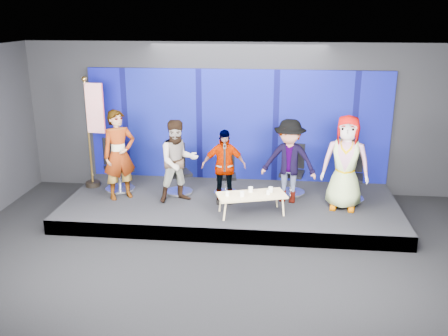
{
  "coord_description": "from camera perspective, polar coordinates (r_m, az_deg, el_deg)",
  "views": [
    {
      "loc": [
        0.93,
        -7.42,
        4.18
      ],
      "look_at": [
        -0.14,
        2.4,
        1.04
      ],
      "focal_mm": 40.0,
      "sensor_mm": 36.0,
      "label": 1
    }
  ],
  "objects": [
    {
      "name": "ground",
      "position": [
        8.56,
        -0.81,
        -11.58
      ],
      "size": [
        10.0,
        10.0,
        0.0
      ],
      "primitive_type": "plane",
      "color": "black",
      "rests_on": "ground"
    },
    {
      "name": "room_walls",
      "position": [
        7.68,
        -0.89,
        4.46
      ],
      "size": [
        10.02,
        8.02,
        3.51
      ],
      "color": "black",
      "rests_on": "ground"
    },
    {
      "name": "riser",
      "position": [
        10.74,
        0.81,
        -4.4
      ],
      "size": [
        7.0,
        3.0,
        0.3
      ],
      "primitive_type": "cube",
      "color": "black",
      "rests_on": "ground"
    },
    {
      "name": "backdrop",
      "position": [
        11.69,
        1.52,
        4.88
      ],
      "size": [
        7.0,
        0.08,
        2.6
      ],
      "primitive_type": "cube",
      "color": "#080A66",
      "rests_on": "riser"
    },
    {
      "name": "chair_a",
      "position": [
        11.4,
        -11.98,
        -0.59
      ],
      "size": [
        0.93,
        0.93,
        1.19
      ],
      "rotation": [
        0.0,
        0.0,
        0.63
      ],
      "color": "silver",
      "rests_on": "riser"
    },
    {
      "name": "panelist_a",
      "position": [
        10.75,
        -11.88,
        1.49
      ],
      "size": [
        0.84,
        0.78,
        1.92
      ],
      "primitive_type": "imported",
      "rotation": [
        0.0,
        0.0,
        0.63
      ],
      "color": "black",
      "rests_on": "riser"
    },
    {
      "name": "chair_b",
      "position": [
        11.04,
        -5.25,
        -1.06
      ],
      "size": [
        0.82,
        0.82,
        1.08
      ],
      "rotation": [
        0.0,
        0.0,
        0.49
      ],
      "color": "silver",
      "rests_on": "riser"
    },
    {
      "name": "panelist_b",
      "position": [
        10.4,
        -5.25,
        0.77
      ],
      "size": [
        1.06,
        0.98,
        1.75
      ],
      "primitive_type": "imported",
      "rotation": [
        0.0,
        0.0,
        0.49
      ],
      "color": "black",
      "rests_on": "riser"
    },
    {
      "name": "chair_c",
      "position": [
        10.94,
        0.21,
        -1.36
      ],
      "size": [
        0.62,
        0.62,
        0.97
      ],
      "rotation": [
        0.0,
        0.0,
        0.14
      ],
      "color": "silver",
      "rests_on": "riser"
    },
    {
      "name": "panelist_c",
      "position": [
        10.32,
        -0.04,
        0.18
      ],
      "size": [
        0.97,
        0.51,
        1.57
      ],
      "primitive_type": "imported",
      "rotation": [
        0.0,
        0.0,
        0.14
      ],
      "color": "black",
      "rests_on": "riser"
    },
    {
      "name": "chair_d",
      "position": [
        11.06,
        7.79,
        -1.1
      ],
      "size": [
        0.72,
        0.72,
        1.09
      ],
      "rotation": [
        0.0,
        0.0,
        -0.2
      ],
      "color": "silver",
      "rests_on": "riser"
    },
    {
      "name": "panelist_d",
      "position": [
        10.42,
        7.43,
        0.78
      ],
      "size": [
        1.25,
        0.87,
        1.77
      ],
      "primitive_type": "imported",
      "rotation": [
        0.0,
        0.0,
        -0.2
      ],
      "color": "black",
      "rests_on": "riser"
    },
    {
      "name": "chair_e",
      "position": [
        10.9,
        14.14,
        -1.59
      ],
      "size": [
        0.77,
        0.77,
        1.19
      ],
      "rotation": [
        0.0,
        0.0,
        -0.17
      ],
      "color": "silver",
      "rests_on": "riser"
    },
    {
      "name": "panelist_e",
      "position": [
        10.25,
        13.72,
        0.59
      ],
      "size": [
        1.03,
        0.76,
        1.93
      ],
      "primitive_type": "imported",
      "rotation": [
        0.0,
        0.0,
        -0.17
      ],
      "color": "black",
      "rests_on": "riser"
    },
    {
      "name": "coffee_table",
      "position": [
        9.86,
        3.17,
        -3.2
      ],
      "size": [
        1.44,
        0.94,
        0.41
      ],
      "rotation": [
        0.0,
        0.0,
        0.31
      ],
      "color": "tan",
      "rests_on": "riser"
    },
    {
      "name": "mug_a",
      "position": [
        9.74,
        0.38,
        -2.94
      ],
      "size": [
        0.08,
        0.08,
        0.09
      ],
      "primitive_type": "cylinder",
      "color": "white",
      "rests_on": "coffee_table"
    },
    {
      "name": "mug_b",
      "position": [
        9.71,
        2.08,
        -2.99
      ],
      "size": [
        0.09,
        0.09,
        0.1
      ],
      "primitive_type": "cylinder",
      "color": "white",
      "rests_on": "coffee_table"
    },
    {
      "name": "mug_c",
      "position": [
        9.95,
        3.06,
        -2.46
      ],
      "size": [
        0.09,
        0.09,
        0.11
      ],
      "primitive_type": "cylinder",
      "color": "white",
      "rests_on": "coffee_table"
    },
    {
      "name": "mug_d",
      "position": [
        9.85,
        5.07,
        -2.79
      ],
      "size": [
        0.07,
        0.07,
        0.08
      ],
      "primitive_type": "cylinder",
      "color": "white",
      "rests_on": "coffee_table"
    },
    {
      "name": "mug_e",
      "position": [
        9.97,
        5.35,
        -2.47
      ],
      "size": [
        0.09,
        0.09,
        0.11
      ],
      "primitive_type": "cylinder",
      "color": "white",
      "rests_on": "coffee_table"
    },
    {
      "name": "flag_stand",
      "position": [
        11.47,
        -14.7,
        4.21
      ],
      "size": [
        0.57,
        0.33,
        2.51
      ],
      "rotation": [
        0.0,
        0.0,
        -0.1
      ],
      "color": "black",
      "rests_on": "riser"
    }
  ]
}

